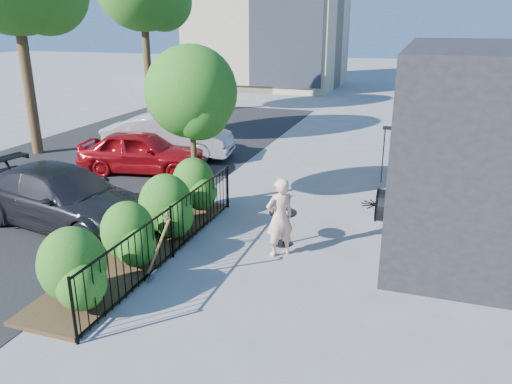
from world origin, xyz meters
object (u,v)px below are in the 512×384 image
(woman, at_px, (280,217))
(car_darkgrey, at_px, (63,197))
(cafe_table, at_px, (283,222))
(shovel, at_px, (157,253))
(car_red, at_px, (142,152))
(car_silver, at_px, (169,137))
(patio_tree, at_px, (193,98))

(woman, relative_size, car_darkgrey, 0.34)
(cafe_table, xyz_separation_m, woman, (0.07, -0.49, 0.30))
(shovel, xyz_separation_m, car_darkgrey, (-3.37, 1.74, 0.09))
(shovel, height_order, car_red, shovel)
(woman, bearing_deg, shovel, 3.78)
(woman, xyz_separation_m, car_darkgrey, (-5.11, -0.06, -0.13))
(car_silver, bearing_deg, car_red, 173.03)
(cafe_table, distance_m, car_red, 6.74)
(car_red, bearing_deg, woman, -136.79)
(cafe_table, xyz_separation_m, car_darkgrey, (-5.04, -0.56, 0.17))
(shovel, height_order, car_darkgrey, car_darkgrey)
(cafe_table, height_order, shovel, shovel)
(car_red, xyz_separation_m, car_silver, (-0.09, 1.91, 0.07))
(car_red, bearing_deg, shovel, -156.93)
(patio_tree, xyz_separation_m, shovel, (0.98, -3.77, -2.17))
(patio_tree, bearing_deg, woman, -35.82)
(car_darkgrey, bearing_deg, cafe_table, -74.29)
(patio_tree, bearing_deg, car_red, 141.52)
(car_silver, bearing_deg, patio_tree, -154.29)
(cafe_table, distance_m, shovel, 2.84)
(patio_tree, xyz_separation_m, car_darkgrey, (-2.39, -2.03, -2.09))
(cafe_table, xyz_separation_m, shovel, (-1.67, -2.30, 0.09))
(patio_tree, relative_size, shovel, 2.92)
(patio_tree, relative_size, woman, 2.45)
(patio_tree, bearing_deg, shovel, -75.40)
(cafe_table, relative_size, car_darkgrey, 0.17)
(patio_tree, height_order, woman, patio_tree)
(shovel, bearing_deg, car_darkgrey, 152.67)
(woman, height_order, car_darkgrey, woman)
(car_silver, bearing_deg, car_darkgrey, 175.96)
(shovel, bearing_deg, woman, 46.10)
(cafe_table, distance_m, car_silver, 8.04)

